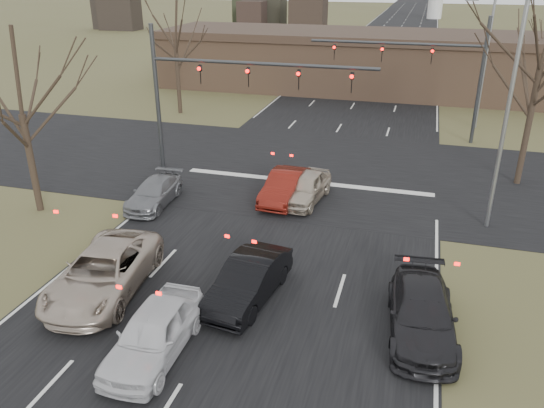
# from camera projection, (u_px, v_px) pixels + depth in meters

# --- Properties ---
(ground) EXTENTS (360.00, 360.00, 0.00)m
(ground) POSITION_uv_depth(u_px,v_px,m) (219.00, 323.00, 17.33)
(ground) COLOR brown
(ground) RESTS_ON ground
(road_main) EXTENTS (14.00, 300.00, 0.02)m
(road_main) POSITION_uv_depth(u_px,v_px,m) (384.00, 56.00, 70.00)
(road_main) COLOR black
(road_main) RESTS_ON ground
(road_cross) EXTENTS (200.00, 14.00, 0.02)m
(road_cross) POSITION_uv_depth(u_px,v_px,m) (313.00, 170.00, 30.49)
(road_cross) COLOR black
(road_cross) RESTS_ON ground
(building) EXTENTS (42.40, 10.40, 5.30)m
(building) POSITION_uv_depth(u_px,v_px,m) (387.00, 62.00, 49.10)
(building) COLOR brown
(building) RESTS_ON ground
(mast_arm_near) EXTENTS (12.12, 0.24, 8.00)m
(mast_arm_near) POSITION_uv_depth(u_px,v_px,m) (212.00, 83.00, 27.99)
(mast_arm_near) COLOR #383A3D
(mast_arm_near) RESTS_ON ground
(mast_arm_far) EXTENTS (11.12, 0.24, 8.00)m
(mast_arm_far) POSITION_uv_depth(u_px,v_px,m) (436.00, 64.00, 33.92)
(mast_arm_far) COLOR #383A3D
(mast_arm_far) RESTS_ON ground
(streetlight_right_near) EXTENTS (2.34, 0.25, 10.00)m
(streetlight_right_near) POSITION_uv_depth(u_px,v_px,m) (504.00, 103.00, 21.62)
(streetlight_right_near) COLOR gray
(streetlight_right_near) RESTS_ON ground
(streetlight_right_far) EXTENTS (2.34, 0.25, 10.00)m
(streetlight_right_far) POSITION_uv_depth(u_px,v_px,m) (485.00, 48.00, 36.41)
(streetlight_right_far) COLOR gray
(streetlight_right_far) RESTS_ON ground
(tree_left_near) EXTENTS (5.10, 5.10, 8.50)m
(tree_left_near) POSITION_uv_depth(u_px,v_px,m) (14.00, 71.00, 22.81)
(tree_left_near) COLOR black
(tree_left_near) RESTS_ON ground
(tree_left_far) EXTENTS (5.70, 5.70, 9.50)m
(tree_left_far) POSITION_uv_depth(u_px,v_px,m) (174.00, 16.00, 39.55)
(tree_left_far) COLOR black
(tree_left_far) RESTS_ON ground
(car_silver_suv) EXTENTS (3.32, 6.04, 1.60)m
(car_silver_suv) POSITION_uv_depth(u_px,v_px,m) (103.00, 272.00, 18.74)
(car_silver_suv) COLOR #B9A895
(car_silver_suv) RESTS_ON ground
(car_white_sedan) EXTENTS (1.87, 4.50, 1.52)m
(car_white_sedan) POSITION_uv_depth(u_px,v_px,m) (154.00, 333.00, 15.68)
(car_white_sedan) COLOR silver
(car_white_sedan) RESTS_ON ground
(car_black_hatch) EXTENTS (2.12, 4.68, 1.49)m
(car_black_hatch) POSITION_uv_depth(u_px,v_px,m) (249.00, 280.00, 18.34)
(car_black_hatch) COLOR black
(car_black_hatch) RESTS_ON ground
(car_charcoal_sedan) EXTENTS (2.45, 5.13, 1.44)m
(car_charcoal_sedan) POSITION_uv_depth(u_px,v_px,m) (422.00, 313.00, 16.63)
(car_charcoal_sedan) COLOR black
(car_charcoal_sedan) RESTS_ON ground
(car_grey_ahead) EXTENTS (1.90, 4.28, 1.22)m
(car_grey_ahead) POSITION_uv_depth(u_px,v_px,m) (154.00, 193.00, 25.84)
(car_grey_ahead) COLOR slate
(car_grey_ahead) RESTS_ON ground
(car_red_ahead) EXTENTS (1.74, 4.46, 1.45)m
(car_red_ahead) POSITION_uv_depth(u_px,v_px,m) (285.00, 186.00, 26.29)
(car_red_ahead) COLOR #62150E
(car_red_ahead) RESTS_ON ground
(car_silver_ahead) EXTENTS (2.24, 4.47, 1.46)m
(car_silver_ahead) POSITION_uv_depth(u_px,v_px,m) (305.00, 187.00, 26.16)
(car_silver_ahead) COLOR #C0B29B
(car_silver_ahead) RESTS_ON ground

